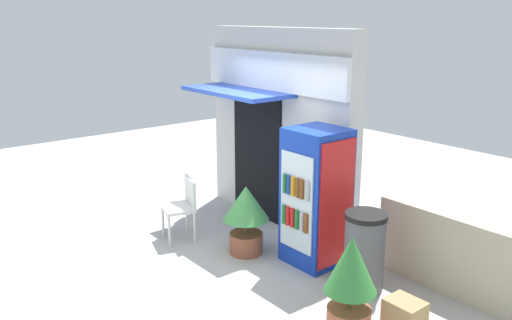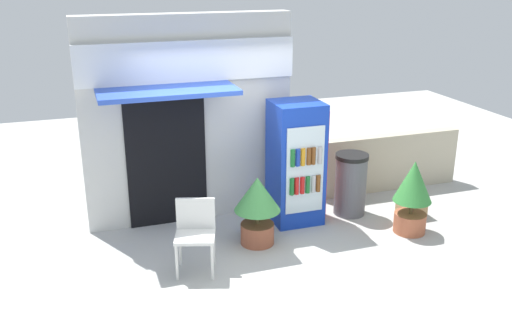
{
  "view_description": "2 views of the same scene",
  "coord_description": "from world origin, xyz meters",
  "px_view_note": "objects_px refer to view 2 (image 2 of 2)",
  "views": [
    {
      "loc": [
        5.31,
        -3.54,
        3.07
      ],
      "look_at": [
        0.21,
        0.59,
        1.28
      ],
      "focal_mm": 37.19,
      "sensor_mm": 36.0,
      "label": 1
    },
    {
      "loc": [
        -1.98,
        -5.89,
        3.51
      ],
      "look_at": [
        0.19,
        0.61,
        1.12
      ],
      "focal_mm": 39.37,
      "sensor_mm": 36.0,
      "label": 2
    }
  ],
  "objects_px": {
    "drink_cooler": "(296,163)",
    "potted_plant_near_shop": "(257,204)",
    "trash_bin": "(350,184)",
    "plastic_chair": "(195,229)",
    "cardboard_box": "(412,205)",
    "potted_plant_curbside": "(413,192)"
  },
  "relations": [
    {
      "from": "drink_cooler",
      "to": "cardboard_box",
      "type": "xyz_separation_m",
      "value": [
        1.68,
        -0.41,
        -0.71
      ]
    },
    {
      "from": "drink_cooler",
      "to": "potted_plant_curbside",
      "type": "height_order",
      "value": "drink_cooler"
    },
    {
      "from": "plastic_chair",
      "to": "cardboard_box",
      "type": "height_order",
      "value": "plastic_chair"
    },
    {
      "from": "cardboard_box",
      "to": "plastic_chair",
      "type": "bearing_deg",
      "value": -171.32
    },
    {
      "from": "plastic_chair",
      "to": "potted_plant_curbside",
      "type": "relative_size",
      "value": 0.86
    },
    {
      "from": "drink_cooler",
      "to": "potted_plant_near_shop",
      "type": "distance_m",
      "value": 0.97
    },
    {
      "from": "potted_plant_curbside",
      "to": "cardboard_box",
      "type": "bearing_deg",
      "value": 54.33
    },
    {
      "from": "drink_cooler",
      "to": "potted_plant_near_shop",
      "type": "relative_size",
      "value": 1.87
    },
    {
      "from": "potted_plant_curbside",
      "to": "trash_bin",
      "type": "height_order",
      "value": "potted_plant_curbside"
    },
    {
      "from": "drink_cooler",
      "to": "trash_bin",
      "type": "xyz_separation_m",
      "value": [
        0.85,
        -0.05,
        -0.41
      ]
    },
    {
      "from": "plastic_chair",
      "to": "trash_bin",
      "type": "distance_m",
      "value": 2.66
    },
    {
      "from": "potted_plant_curbside",
      "to": "trash_bin",
      "type": "xyz_separation_m",
      "value": [
        -0.51,
        0.82,
        -0.13
      ]
    },
    {
      "from": "plastic_chair",
      "to": "potted_plant_near_shop",
      "type": "relative_size",
      "value": 0.95
    },
    {
      "from": "plastic_chair",
      "to": "trash_bin",
      "type": "xyz_separation_m",
      "value": [
        2.52,
        0.87,
        -0.07
      ]
    },
    {
      "from": "plastic_chair",
      "to": "potted_plant_curbside",
      "type": "xyz_separation_m",
      "value": [
        3.02,
        0.05,
        0.06
      ]
    },
    {
      "from": "cardboard_box",
      "to": "potted_plant_curbside",
      "type": "bearing_deg",
      "value": -125.67
    },
    {
      "from": "potted_plant_near_shop",
      "to": "trash_bin",
      "type": "bearing_deg",
      "value": 16.35
    },
    {
      "from": "potted_plant_near_shop",
      "to": "potted_plant_curbside",
      "type": "xyz_separation_m",
      "value": [
        2.11,
        -0.35,
        0.03
      ]
    },
    {
      "from": "potted_plant_near_shop",
      "to": "trash_bin",
      "type": "xyz_separation_m",
      "value": [
        1.6,
        0.47,
        -0.1
      ]
    },
    {
      "from": "drink_cooler",
      "to": "potted_plant_curbside",
      "type": "xyz_separation_m",
      "value": [
        1.35,
        -0.87,
        -0.28
      ]
    },
    {
      "from": "potted_plant_curbside",
      "to": "cardboard_box",
      "type": "height_order",
      "value": "potted_plant_curbside"
    },
    {
      "from": "drink_cooler",
      "to": "plastic_chair",
      "type": "bearing_deg",
      "value": -151.01
    }
  ]
}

